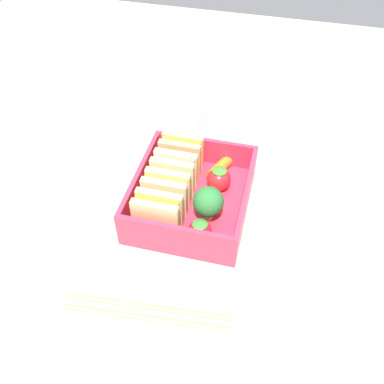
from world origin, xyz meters
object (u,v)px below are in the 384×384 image
(strawberry_left, at_px, (219,179))
(strawberry_far_left, at_px, (200,232))
(sandwich_center_right, at_px, (181,154))
(drinking_glass, at_px, (207,107))
(sandwich_center_left, at_px, (166,192))
(sandwich_center, at_px, (174,173))
(carrot_stick_left, at_px, (220,168))
(chopstick_pair, at_px, (147,311))
(carrot_stick_far_left, at_px, (212,202))
(sandwich_left, at_px, (158,214))
(folded_napkin, at_px, (338,222))
(broccoli_floret, at_px, (208,202))

(strawberry_left, bearing_deg, strawberry_far_left, 177.14)
(sandwich_center_right, relative_size, drinking_glass, 0.58)
(sandwich_center_left, height_order, sandwich_center, same)
(sandwich_center, relative_size, carrot_stick_left, 1.28)
(drinking_glass, bearing_deg, sandwich_center_right, 173.14)
(strawberry_left, distance_m, chopstick_pair, 0.20)
(sandwich_center_left, bearing_deg, chopstick_pair, -172.53)
(carrot_stick_far_left, height_order, carrot_stick_left, carrot_stick_left)
(sandwich_left, height_order, chopstick_pair, sandwich_left)
(strawberry_far_left, relative_size, folded_napkin, 0.30)
(sandwich_center, relative_size, sandwich_center_right, 1.00)
(sandwich_left, xyz_separation_m, carrot_stick_left, (0.12, -0.05, -0.02))
(strawberry_far_left, relative_size, carrot_stick_far_left, 0.86)
(carrot_stick_far_left, distance_m, drinking_glass, 0.17)
(sandwich_center_left, relative_size, sandwich_center_right, 1.00)
(chopstick_pair, bearing_deg, carrot_stick_left, -8.74)
(carrot_stick_far_left, xyz_separation_m, folded_napkin, (0.02, -0.16, -0.02))
(sandwich_left, xyz_separation_m, chopstick_pair, (-0.11, -0.02, -0.03))
(strawberry_far_left, relative_size, strawberry_left, 0.95)
(sandwich_center_left, relative_size, sandwich_center, 1.00)
(chopstick_pair, bearing_deg, drinking_glass, 1.16)
(carrot_stick_far_left, relative_size, strawberry_left, 1.11)
(sandwich_center, bearing_deg, carrot_stick_far_left, -110.90)
(broccoli_floret, relative_size, strawberry_left, 1.33)
(sandwich_left, bearing_deg, drinking_glass, -3.32)
(sandwich_center_left, xyz_separation_m, folded_napkin, (0.04, -0.22, -0.04))
(carrot_stick_far_left, distance_m, folded_napkin, 0.16)
(broccoli_floret, relative_size, carrot_stick_left, 1.12)
(carrot_stick_far_left, bearing_deg, carrot_stick_left, 2.05)
(sandwich_center_left, bearing_deg, carrot_stick_far_left, -74.28)
(sandwich_center_left, xyz_separation_m, sandwich_center_right, (0.07, 0.00, 0.00))
(sandwich_left, distance_m, carrot_stick_far_left, 0.08)
(sandwich_center_right, height_order, strawberry_left, sandwich_center_right)
(sandwich_left, xyz_separation_m, sandwich_center_right, (0.11, 0.00, 0.00))
(strawberry_far_left, bearing_deg, carrot_stick_far_left, -2.24)
(chopstick_pair, distance_m, folded_napkin, 0.27)
(sandwich_center, xyz_separation_m, broccoli_floret, (-0.04, -0.05, 0.00))
(folded_napkin, bearing_deg, strawberry_left, 85.37)
(strawberry_far_left, height_order, drinking_glass, drinking_glass)
(carrot_stick_far_left, bearing_deg, chopstick_pair, 167.04)
(strawberry_left, relative_size, chopstick_pair, 0.20)
(chopstick_pair, bearing_deg, sandwich_center_right, 4.95)
(strawberry_far_left, distance_m, folded_napkin, 0.18)
(sandwich_center, height_order, folded_napkin, sandwich_center)
(sandwich_center_right, relative_size, chopstick_pair, 0.31)
(sandwich_left, height_order, drinking_glass, drinking_glass)
(strawberry_far_left, bearing_deg, sandwich_center_left, 50.90)
(sandwich_center_left, relative_size, strawberry_far_left, 1.59)
(sandwich_center, relative_size, strawberry_left, 1.51)
(strawberry_left, bearing_deg, folded_napkin, -94.63)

